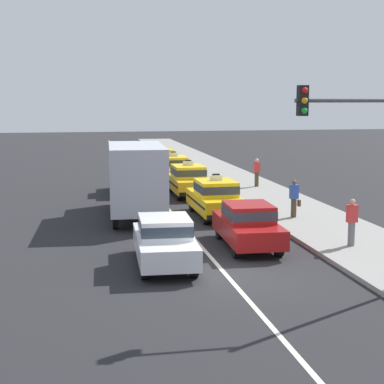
% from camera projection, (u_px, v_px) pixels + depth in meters
% --- Properties ---
extents(ground_plane, '(160.00, 160.00, 0.00)m').
position_uv_depth(ground_plane, '(227.00, 276.00, 18.59)').
color(ground_plane, '#232326').
extents(lane_stripe_left_right, '(0.14, 80.00, 0.01)m').
position_uv_depth(lane_stripe_left_right, '(147.00, 185.00, 38.01)').
color(lane_stripe_left_right, silver).
rests_on(lane_stripe_left_right, ground).
extents(sidewalk_curb, '(4.00, 90.00, 0.15)m').
position_uv_depth(sidewalk_curb, '(259.00, 193.00, 34.19)').
color(sidewalk_curb, gray).
rests_on(sidewalk_curb, ground).
extents(sedan_left_nearest, '(1.96, 4.38, 1.58)m').
position_uv_depth(sedan_left_nearest, '(165.00, 240.00, 19.57)').
color(sedan_left_nearest, black).
rests_on(sedan_left_nearest, ground).
extents(box_truck_left_second, '(2.58, 7.07, 3.27)m').
position_uv_depth(box_truck_left_second, '(136.00, 178.00, 27.41)').
color(box_truck_left_second, black).
rests_on(box_truck_left_second, ground).
extents(sedan_left_third, '(1.92, 4.36, 1.58)m').
position_uv_depth(sedan_left_third, '(128.00, 178.00, 34.59)').
color(sedan_left_third, black).
rests_on(sedan_left_third, ground).
extents(sedan_right_nearest, '(1.92, 4.36, 1.58)m').
position_uv_depth(sedan_right_nearest, '(248.00, 224.00, 22.01)').
color(sedan_right_nearest, black).
rests_on(sedan_right_nearest, ground).
extents(taxi_right_second, '(1.84, 4.57, 1.96)m').
position_uv_depth(taxi_right_second, '(215.00, 198.00, 27.58)').
color(taxi_right_second, black).
rests_on(taxi_right_second, ground).
extents(taxi_right_third, '(1.82, 4.56, 1.96)m').
position_uv_depth(taxi_right_third, '(188.00, 180.00, 33.63)').
color(taxi_right_third, black).
rests_on(taxi_right_third, ground).
extents(taxi_right_fourth, '(1.95, 4.61, 1.96)m').
position_uv_depth(taxi_right_fourth, '(173.00, 169.00, 38.76)').
color(taxi_right_fourth, black).
rests_on(taxi_right_fourth, ground).
extents(taxi_right_fifth, '(2.06, 4.65, 1.96)m').
position_uv_depth(taxi_right_fifth, '(162.00, 160.00, 43.96)').
color(taxi_right_fifth, black).
rests_on(taxi_right_fifth, ground).
extents(pedestrian_near_crosswalk, '(0.36, 0.24, 1.66)m').
position_uv_depth(pedestrian_near_crosswalk, '(352.00, 222.00, 21.60)').
color(pedestrian_near_crosswalk, slate).
rests_on(pedestrian_near_crosswalk, sidewalk_curb).
extents(pedestrian_mid_block, '(0.47, 0.24, 1.62)m').
position_uv_depth(pedestrian_mid_block, '(294.00, 199.00, 26.80)').
color(pedestrian_mid_block, '#473828').
rests_on(pedestrian_mid_block, sidewalk_curb).
extents(pedestrian_by_storefront, '(0.36, 0.24, 1.63)m').
position_uv_depth(pedestrian_by_storefront, '(257.00, 172.00, 36.06)').
color(pedestrian_by_storefront, '#473828').
rests_on(pedestrian_by_storefront, sidewalk_curb).
extents(traffic_light_pole, '(2.87, 0.33, 5.58)m').
position_uv_depth(traffic_light_pole, '(361.00, 154.00, 16.01)').
color(traffic_light_pole, '#47474C').
rests_on(traffic_light_pole, ground).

